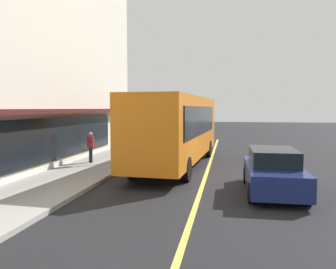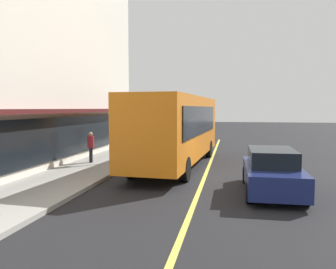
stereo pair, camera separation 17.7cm
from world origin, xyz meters
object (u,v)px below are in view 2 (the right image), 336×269
traffic_light (120,116)px  pedestrian_mid_block (91,144)px  car_navy (272,172)px  bus (178,127)px  pedestrian_waiting (142,135)px

traffic_light → pedestrian_mid_block: 2.07m
car_navy → pedestrian_mid_block: (4.21, 8.48, 0.34)m
bus → car_navy: bearing=-140.1°
traffic_light → car_navy: (-4.71, -7.09, -1.79)m
bus → pedestrian_mid_block: bus is taller
car_navy → bus: bearing=39.9°
traffic_light → pedestrian_waiting: 5.28m
pedestrian_waiting → pedestrian_mid_block: pedestrian_waiting is taller
bus → pedestrian_waiting: (4.93, 3.18, -0.85)m
bus → car_navy: size_ratio=2.62×
bus → pedestrian_waiting: size_ratio=6.86×
pedestrian_waiting → pedestrian_mid_block: bearing=167.5°
bus → pedestrian_waiting: 5.93m
pedestrian_waiting → car_navy: bearing=-143.5°
car_navy → pedestrian_waiting: bearing=36.5°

